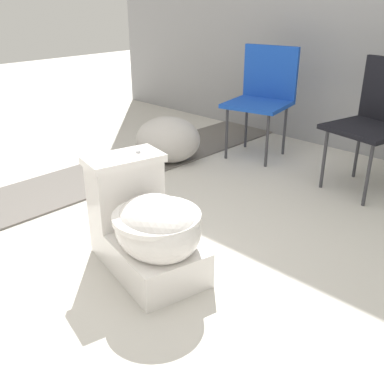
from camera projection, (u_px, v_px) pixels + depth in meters
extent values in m
plane|color=beige|center=(156.00, 277.00, 2.08)|extent=(14.00, 14.00, 0.00)
cube|color=#605B56|center=(93.00, 177.00, 3.19)|extent=(0.56, 8.00, 0.01)
cube|color=white|center=(148.00, 252.00, 2.12)|extent=(0.66, 0.46, 0.17)
ellipsoid|color=white|center=(157.00, 228.00, 1.97)|extent=(0.51, 0.45, 0.28)
cylinder|color=white|center=(157.00, 217.00, 1.95)|extent=(0.47, 0.47, 0.03)
cube|color=white|center=(126.00, 192.00, 2.18)|extent=(0.25, 0.37, 0.30)
cube|color=white|center=(123.00, 159.00, 2.11)|extent=(0.28, 0.40, 0.04)
cylinder|color=silver|center=(138.00, 151.00, 2.14)|extent=(0.02, 0.02, 0.01)
cube|color=#1947B2|center=(258.00, 104.00, 3.44)|extent=(0.52, 0.52, 0.03)
cube|color=#1947B2|center=(270.00, 72.00, 3.50)|extent=(0.44, 0.12, 0.40)
cylinder|color=#38383D|center=(267.00, 141.00, 3.31)|extent=(0.02, 0.02, 0.40)
cylinder|color=#38383D|center=(227.00, 134.00, 3.48)|extent=(0.02, 0.02, 0.40)
cylinder|color=#38383D|center=(285.00, 130.00, 3.57)|extent=(0.02, 0.02, 0.40)
cylinder|color=#38383D|center=(246.00, 124.00, 3.74)|extent=(0.02, 0.02, 0.40)
cube|color=black|center=(368.00, 129.00, 2.82)|extent=(0.52, 0.52, 0.03)
cylinder|color=#38383D|center=(368.00, 175.00, 2.69)|extent=(0.02, 0.02, 0.40)
cylinder|color=#38383D|center=(324.00, 159.00, 2.95)|extent=(0.02, 0.02, 0.40)
cylinder|color=#38383D|center=(357.00, 150.00, 3.12)|extent=(0.02, 0.02, 0.40)
ellipsoid|color=#B7B2AD|center=(168.00, 140.00, 3.41)|extent=(0.62, 0.61, 0.35)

